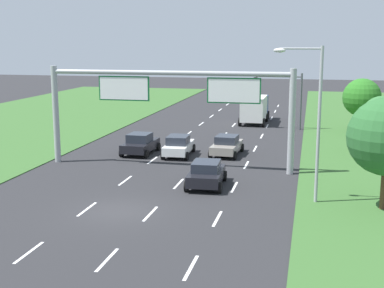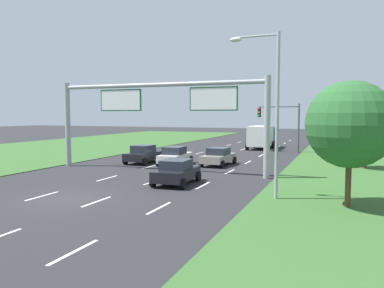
{
  "view_description": "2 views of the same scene",
  "coord_description": "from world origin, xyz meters",
  "px_view_note": "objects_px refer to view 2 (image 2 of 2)",
  "views": [
    {
      "loc": [
        9.58,
        -25.18,
        8.78
      ],
      "look_at": [
        1.96,
        8.89,
        1.98
      ],
      "focal_mm": 50.0,
      "sensor_mm": 36.0,
      "label": 1
    },
    {
      "loc": [
        13.06,
        -15.41,
        4.39
      ],
      "look_at": [
        2.09,
        12.1,
        2.03
      ],
      "focal_mm": 35.0,
      "sensor_mm": 36.0,
      "label": 2
    }
  ],
  "objects_px": {
    "roadside_tree_far": "(354,123)",
    "traffic_light_mast": "(281,119)",
    "roadside_tree_near": "(350,125)",
    "roadside_tree_mid": "(365,131)",
    "box_truck": "(262,136)",
    "sign_gantry": "(159,107)",
    "car_mid_lane": "(144,154)",
    "car_near_red": "(218,156)",
    "car_far_ahead": "(176,172)",
    "car_lead_silver": "(175,156)",
    "street_lamp": "(270,101)"
  },
  "relations": [
    {
      "from": "car_mid_lane",
      "to": "traffic_light_mast",
      "type": "height_order",
      "value": "traffic_light_mast"
    },
    {
      "from": "sign_gantry",
      "to": "roadside_tree_mid",
      "type": "bearing_deg",
      "value": 26.33
    },
    {
      "from": "sign_gantry",
      "to": "roadside_tree_near",
      "type": "xyz_separation_m",
      "value": [
        13.27,
        -6.75,
        -0.99
      ]
    },
    {
      "from": "roadside_tree_far",
      "to": "sign_gantry",
      "type": "bearing_deg",
      "value": -128.26
    },
    {
      "from": "car_near_red",
      "to": "traffic_light_mast",
      "type": "distance_m",
      "value": 14.05
    },
    {
      "from": "car_mid_lane",
      "to": "roadside_tree_mid",
      "type": "xyz_separation_m",
      "value": [
        18.25,
        3.28,
        2.28
      ]
    },
    {
      "from": "car_near_red",
      "to": "sign_gantry",
      "type": "relative_size",
      "value": 0.25
    },
    {
      "from": "car_mid_lane",
      "to": "roadside_tree_near",
      "type": "height_order",
      "value": "roadside_tree_near"
    },
    {
      "from": "street_lamp",
      "to": "roadside_tree_far",
      "type": "distance_m",
      "value": 24.66
    },
    {
      "from": "roadside_tree_far",
      "to": "traffic_light_mast",
      "type": "bearing_deg",
      "value": 176.76
    },
    {
      "from": "car_mid_lane",
      "to": "street_lamp",
      "type": "relative_size",
      "value": 0.49
    },
    {
      "from": "roadside_tree_near",
      "to": "roadside_tree_mid",
      "type": "distance_m",
      "value": 14.13
    },
    {
      "from": "roadside_tree_near",
      "to": "roadside_tree_far",
      "type": "xyz_separation_m",
      "value": [
        0.85,
        24.67,
        -0.51
      ]
    },
    {
      "from": "car_mid_lane",
      "to": "box_truck",
      "type": "height_order",
      "value": "box_truck"
    },
    {
      "from": "car_lead_silver",
      "to": "car_far_ahead",
      "type": "bearing_deg",
      "value": -67.82
    },
    {
      "from": "roadside_tree_mid",
      "to": "roadside_tree_far",
      "type": "relative_size",
      "value": 0.89
    },
    {
      "from": "sign_gantry",
      "to": "roadside_tree_near",
      "type": "bearing_deg",
      "value": -26.96
    },
    {
      "from": "car_far_ahead",
      "to": "traffic_light_mast",
      "type": "bearing_deg",
      "value": 79.18
    },
    {
      "from": "car_near_red",
      "to": "car_far_ahead",
      "type": "height_order",
      "value": "car_far_ahead"
    },
    {
      "from": "street_lamp",
      "to": "roadside_tree_near",
      "type": "relative_size",
      "value": 1.43
    },
    {
      "from": "car_near_red",
      "to": "roadside_tree_far",
      "type": "xyz_separation_m",
      "value": [
        10.97,
        12.86,
        2.64
      ]
    },
    {
      "from": "car_mid_lane",
      "to": "roadside_tree_near",
      "type": "distance_m",
      "value": 20.2
    },
    {
      "from": "box_truck",
      "to": "roadside_tree_mid",
      "type": "bearing_deg",
      "value": -52.47
    },
    {
      "from": "sign_gantry",
      "to": "car_lead_silver",
      "type": "bearing_deg",
      "value": 96.1
    },
    {
      "from": "traffic_light_mast",
      "to": "car_mid_lane",
      "type": "bearing_deg",
      "value": -124.97
    },
    {
      "from": "car_lead_silver",
      "to": "traffic_light_mast",
      "type": "height_order",
      "value": "traffic_light_mast"
    },
    {
      "from": "traffic_light_mast",
      "to": "street_lamp",
      "type": "distance_m",
      "value": 24.81
    },
    {
      "from": "car_lead_silver",
      "to": "roadside_tree_near",
      "type": "height_order",
      "value": "roadside_tree_near"
    },
    {
      "from": "car_lead_silver",
      "to": "car_near_red",
      "type": "bearing_deg",
      "value": 14.76
    },
    {
      "from": "box_truck",
      "to": "roadside_tree_mid",
      "type": "height_order",
      "value": "roadside_tree_mid"
    },
    {
      "from": "street_lamp",
      "to": "car_mid_lane",
      "type": "bearing_deg",
      "value": 141.81
    },
    {
      "from": "roadside_tree_near",
      "to": "box_truck",
      "type": "bearing_deg",
      "value": 108.64
    },
    {
      "from": "box_truck",
      "to": "sign_gantry",
      "type": "distance_m",
      "value": 22.66
    },
    {
      "from": "car_far_ahead",
      "to": "roadside_tree_far",
      "type": "bearing_deg",
      "value": 61.12
    },
    {
      "from": "sign_gantry",
      "to": "box_truck",
      "type": "bearing_deg",
      "value": 80.93
    },
    {
      "from": "car_lead_silver",
      "to": "box_truck",
      "type": "xyz_separation_m",
      "value": [
        3.95,
        18.21,
        0.8
      ]
    },
    {
      "from": "car_lead_silver",
      "to": "sign_gantry",
      "type": "distance_m",
      "value": 5.7
    },
    {
      "from": "car_lead_silver",
      "to": "car_far_ahead",
      "type": "height_order",
      "value": "car_lead_silver"
    },
    {
      "from": "car_near_red",
      "to": "roadside_tree_near",
      "type": "relative_size",
      "value": 0.72
    },
    {
      "from": "roadside_tree_near",
      "to": "car_lead_silver",
      "type": "bearing_deg",
      "value": 142.06
    },
    {
      "from": "car_mid_lane",
      "to": "car_far_ahead",
      "type": "relative_size",
      "value": 1.03
    },
    {
      "from": "street_lamp",
      "to": "roadside_tree_far",
      "type": "height_order",
      "value": "street_lamp"
    },
    {
      "from": "car_lead_silver",
      "to": "box_truck",
      "type": "distance_m",
      "value": 18.65
    },
    {
      "from": "box_truck",
      "to": "street_lamp",
      "type": "distance_m",
      "value": 29.21
    },
    {
      "from": "car_near_red",
      "to": "traffic_light_mast",
      "type": "xyz_separation_m",
      "value": [
        3.33,
        13.29,
        3.1
      ]
    },
    {
      "from": "car_near_red",
      "to": "car_mid_lane",
      "type": "distance_m",
      "value": 6.79
    },
    {
      "from": "car_far_ahead",
      "to": "sign_gantry",
      "type": "height_order",
      "value": "sign_gantry"
    },
    {
      "from": "sign_gantry",
      "to": "car_near_red",
      "type": "bearing_deg",
      "value": 57.96
    },
    {
      "from": "car_mid_lane",
      "to": "car_near_red",
      "type": "bearing_deg",
      "value": 10.56
    },
    {
      "from": "car_far_ahead",
      "to": "traffic_light_mast",
      "type": "relative_size",
      "value": 0.72
    }
  ]
}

